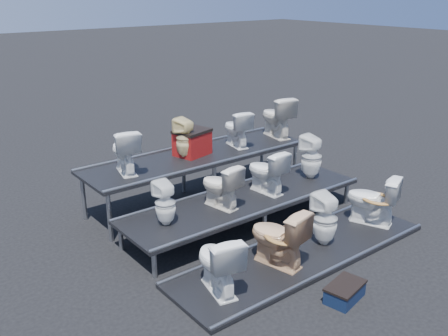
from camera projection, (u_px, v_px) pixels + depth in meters
ground at (244, 224)px, 8.19m from camera, size 80.00×80.00×0.00m
tier_front at (302, 254)px, 7.22m from camera, size 4.20×1.20×0.06m
tier_mid at (245, 212)px, 8.11m from camera, size 4.20×1.20×0.46m
tier_back at (198, 177)px, 9.01m from camera, size 4.20×1.20×0.86m
toilet_0 at (218, 262)px, 6.18m from camera, size 0.61×0.86×0.80m
toilet_1 at (278, 237)px, 6.77m from camera, size 0.62×0.90×0.84m
toilet_2 at (325, 219)px, 7.34m from camera, size 0.39×0.39×0.79m
toilet_3 at (372, 199)px, 7.98m from camera, size 0.72×0.91×0.82m
toilet_4 at (165, 203)px, 7.06m from camera, size 0.30×0.30×0.65m
toilet_5 at (221, 186)px, 7.63m from camera, size 0.49×0.74×0.70m
toilet_6 at (266, 171)px, 8.18m from camera, size 0.46×0.74×0.73m
toilet_7 at (312, 157)px, 8.79m from camera, size 0.38×0.39×0.78m
toilet_8 at (125, 151)px, 7.92m from camera, size 0.56×0.79×0.73m
toilet_9 at (185, 138)px, 8.59m from camera, size 0.39×0.40×0.71m
toilet_10 at (237, 128)px, 9.26m from camera, size 0.50×0.73×0.68m
toilet_11 at (277, 116)px, 9.83m from camera, size 0.59×0.87×0.81m
red_crate at (192, 144)px, 8.82m from camera, size 0.66×0.58×0.41m
step_stool at (345, 293)px, 6.19m from camera, size 0.58×0.41×0.19m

